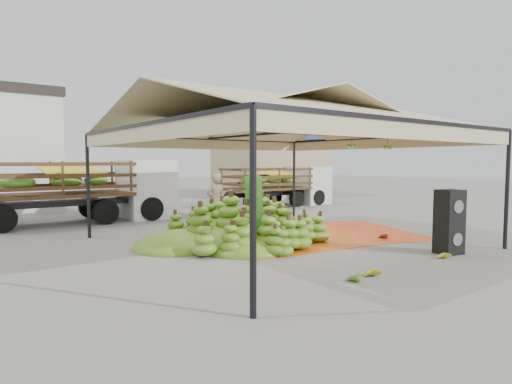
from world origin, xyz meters
TOP-DOWN VIEW (x-y plane):
  - ground at (0.00, 0.00)m, footprint 90.00×90.00m
  - canopy_tent at (0.00, 0.00)m, footprint 8.10×8.10m
  - building_tan at (10.00, 13.00)m, footprint 6.30×5.30m
  - tarp_left at (0.46, 0.49)m, footprint 4.82×4.65m
  - tarp_right at (2.63, 0.22)m, footprint 5.23×5.35m
  - banana_heap at (-0.92, 0.78)m, footprint 7.12×6.63m
  - hand_yellow_a at (1.62, -3.70)m, footprint 0.51×0.47m
  - hand_yellow_b at (-0.94, -3.70)m, footprint 0.60×0.58m
  - hand_red_a at (2.63, -1.26)m, footprint 0.56×0.50m
  - hand_red_b at (3.70, -2.57)m, footprint 0.46×0.39m
  - hand_green at (-1.53, -3.70)m, footprint 0.50×0.43m
  - hanging_bunches at (1.83, -1.43)m, footprint 1.74×0.24m
  - speaker_stack at (2.30, -3.44)m, footprint 0.65×0.60m
  - banana_leaves at (-1.16, -0.09)m, footprint 0.96×1.36m
  - vendor at (-0.17, 3.21)m, footprint 0.70×0.49m
  - truck_left at (-3.01, 7.41)m, footprint 6.71×2.50m
  - truck_right at (6.38, 7.54)m, footprint 5.75×2.07m

SIDE VIEW (x-z plane):
  - ground at x=0.00m, z-range 0.00..0.00m
  - banana_leaves at x=-1.16m, z-range -1.85..1.85m
  - tarp_right at x=2.63m, z-range 0.00..0.01m
  - tarp_left at x=0.46m, z-range 0.00..0.01m
  - hand_yellow_a at x=1.62m, z-range 0.00..0.19m
  - hand_red_b at x=3.70m, z-range 0.00..0.20m
  - hand_red_a at x=2.63m, z-range 0.00..0.21m
  - hand_green at x=-1.53m, z-range 0.00..0.21m
  - hand_yellow_b at x=-0.94m, z-range 0.00..0.21m
  - banana_heap at x=-0.92m, z-range 0.00..1.22m
  - speaker_stack at x=2.30m, z-range 0.00..1.55m
  - vendor at x=-0.17m, z-range 0.00..1.83m
  - truck_right at x=6.38m, z-range 0.23..2.20m
  - truck_left at x=-3.01m, z-range 0.27..2.55m
  - building_tan at x=10.00m, z-range 0.02..4.12m
  - hanging_bunches at x=1.83m, z-range 2.52..2.72m
  - canopy_tent at x=0.00m, z-range 1.30..5.30m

